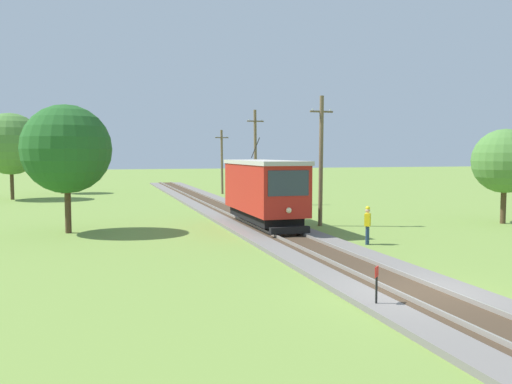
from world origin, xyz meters
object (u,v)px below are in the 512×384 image
tree_left_near (61,155)px  tree_right_far (66,149)px  track_worker (368,223)px  tree_right_near (505,161)px  utility_pole_near_tram (321,160)px  utility_pole_far (222,161)px  utility_pole_mid (255,156)px  trackside_signal_marker (376,285)px  red_tram (264,190)px  tree_left_far (11,144)px

tree_left_near → tree_right_far: tree_right_far is taller
track_worker → tree_right_near: 12.42m
utility_pole_near_tram → track_worker: size_ratio=4.20×
utility_pole_near_tram → utility_pole_far: utility_pole_near_tram is taller
tree_right_far → tree_right_near: bearing=-8.1°
utility_pole_mid → track_worker: bearing=-91.3°
utility_pole_mid → tree_left_near: (-16.03, 17.56, 0.11)m
utility_pole_far → tree_right_far: bearing=-120.0°
utility_pole_mid → tree_right_near: (10.93, -15.39, -0.23)m
utility_pole_near_tram → trackside_signal_marker: (-5.19, -15.56, -3.18)m
tree_right_far → tree_left_near: bearing=94.2°
tree_left_near → red_tram: bearing=-67.9°
tree_left_near → tree_right_far: bearing=-85.8°
utility_pole_mid → utility_pole_far: size_ratio=1.17×
tree_left_far → trackside_signal_marker: bearing=-69.7°
utility_pole_near_tram → utility_pole_mid: (0.00, 13.21, 0.13)m
trackside_signal_marker → track_worker: 10.36m
utility_pole_mid → tree_left_near: 23.78m
tree_left_near → tree_right_near: 42.58m
red_tram → tree_left_near: (-12.54, 30.87, 1.89)m
track_worker → tree_left_far: 36.40m
utility_pole_near_tram → utility_pole_mid: bearing=90.0°
utility_pole_mid → utility_pole_near_tram: bearing=-90.0°
tree_right_near → utility_pole_mid: bearing=125.4°
red_tram → tree_right_near: tree_right_near is taller
red_tram → tree_right_near: (14.42, -2.09, 1.55)m
trackside_signal_marker → track_worker: (4.76, 9.20, 0.32)m
tree_right_near → tree_left_far: 40.55m
utility_pole_far → tree_right_near: bearing=-68.4°
track_worker → tree_left_far: size_ratio=0.23×
red_tram → utility_pole_near_tram: utility_pole_near_tram is taller
utility_pole_far → tree_right_far: (-13.88, -24.08, 1.01)m
utility_pole_near_tram → trackside_signal_marker: utility_pole_near_tram is taller
tree_right_near → tree_right_far: (-24.81, 3.51, 0.68)m
trackside_signal_marker → tree_right_far: bearing=117.2°
tree_left_near → tree_left_far: (-3.86, -6.63, 0.98)m
utility_pole_far → red_tram: bearing=-97.8°
trackside_signal_marker → tree_right_far: size_ratio=0.17×
utility_pole_mid → trackside_signal_marker: size_ratio=6.57×
trackside_signal_marker → tree_right_near: (16.12, 13.38, 3.08)m
utility_pole_near_tram → tree_left_far: bearing=129.5°
utility_pole_mid → utility_pole_far: bearing=90.0°
utility_pole_mid → tree_left_far: tree_left_far is taller
track_worker → tree_right_far: 15.87m
utility_pole_near_tram → track_worker: 6.99m
red_tram → utility_pole_mid: utility_pole_mid is taller
utility_pole_mid → red_tram: bearing=-104.7°
red_tram → utility_pole_mid: 13.87m
utility_pole_mid → track_worker: utility_pole_mid is taller
tree_right_near → tree_right_far: bearing=171.9°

